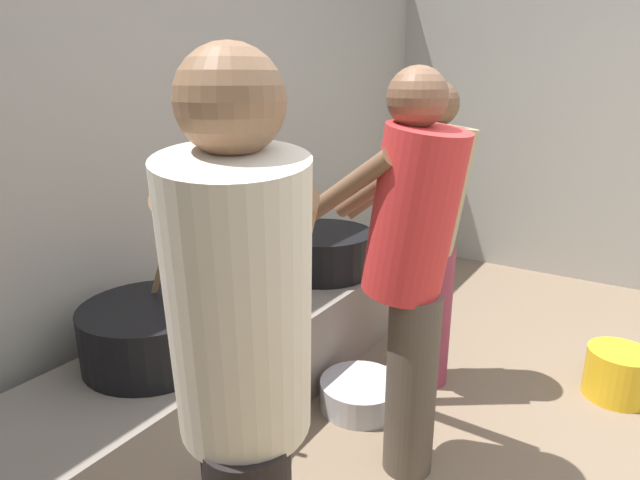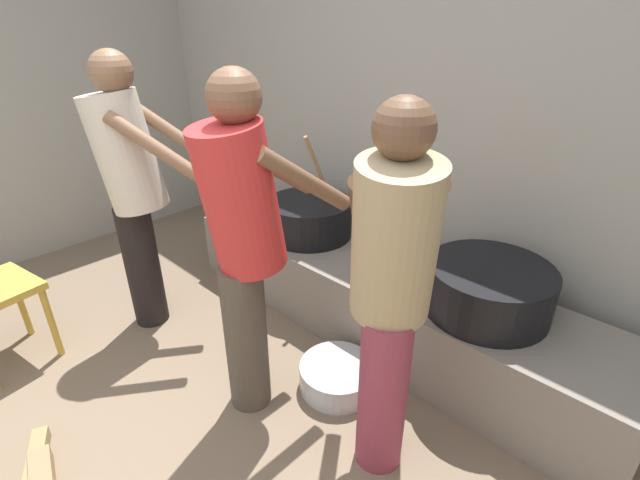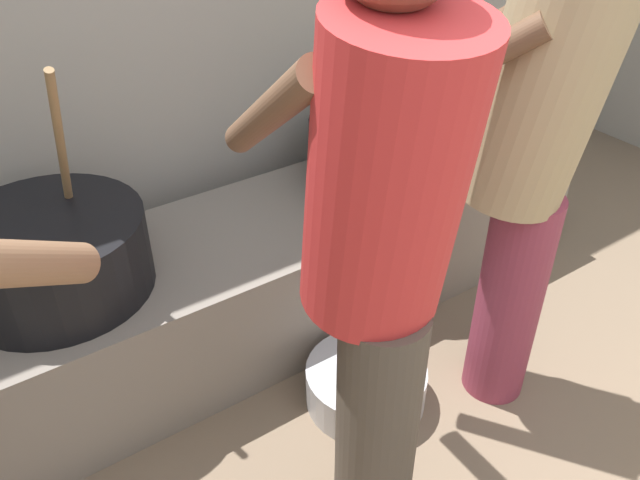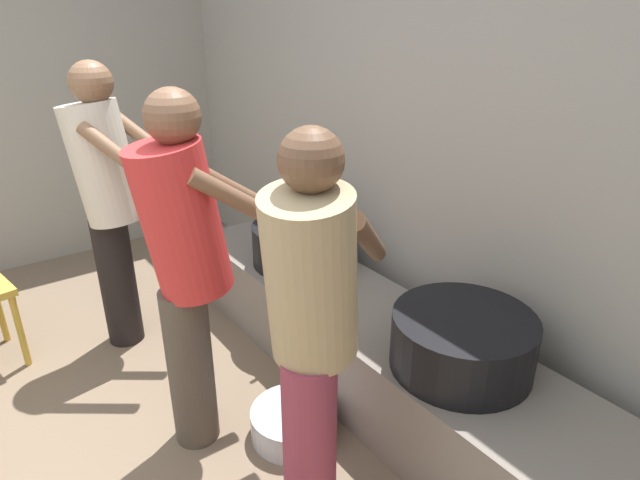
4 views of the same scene
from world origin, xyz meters
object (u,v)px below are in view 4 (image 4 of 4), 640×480
Objects in this scene: cooking_pot_secondary at (462,342)px; cook_in_tan_shirt at (312,322)px; cooking_pot_main at (300,243)px; cook_in_red_shirt at (186,259)px; cook_in_cream_shirt at (108,194)px; metal_mixing_bowl at (293,422)px.

cooking_pot_secondary is 0.39× the size of cook_in_tan_shirt.
cook_in_red_shirt reaches higher than cooking_pot_main.
cooking_pot_main is 1.37m from cook_in_tan_shirt.
cooking_pot_secondary is 0.37× the size of cook_in_cream_shirt.
cook_in_cream_shirt is at bearing -178.47° from cook_in_red_shirt.
cook_in_cream_shirt is (-1.61, -0.20, 0.05)m from cook_in_tan_shirt.
cooking_pot_secondary is 1.18m from cook_in_red_shirt.
cook_in_cream_shirt is (-1.71, -0.89, 0.35)m from cooking_pot_secondary.
cook_in_red_shirt reaches higher than cooking_pot_secondary.
cook_in_tan_shirt is (-0.10, -0.69, 0.30)m from cooking_pot_secondary.
cook_in_red_shirt is at bearing -130.77° from cooking_pot_secondary.
metal_mixing_bowl is (0.74, -0.55, -0.50)m from cooking_pot_main.
cooking_pot_main is at bearing 143.57° from metal_mixing_bowl.
cook_in_cream_shirt is at bearing -173.09° from cook_in_tan_shirt.
cooking_pot_main is 0.43× the size of cook_in_cream_shirt.
cook_in_red_shirt reaches higher than metal_mixing_bowl.
cook_in_tan_shirt is 0.90m from metal_mixing_bowl.
cook_in_red_shirt is (0.97, 0.03, -0.01)m from cook_in_cream_shirt.
cooking_pot_main is 1.08m from cook_in_cream_shirt.
cook_in_tan_shirt is at bearing -32.16° from cooking_pot_main.
cook_in_tan_shirt is 3.87× the size of metal_mixing_bowl.
cook_in_tan_shirt is 0.66m from cook_in_red_shirt.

